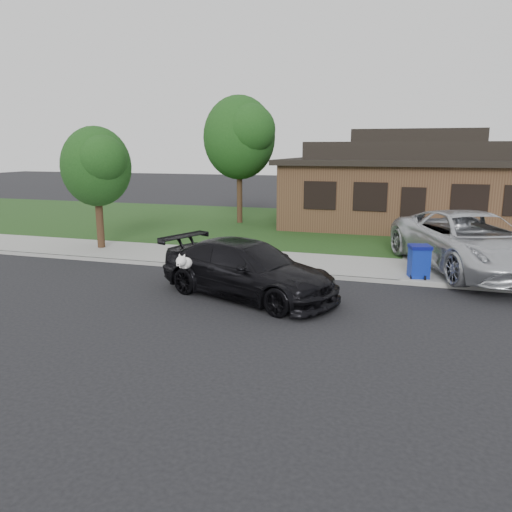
% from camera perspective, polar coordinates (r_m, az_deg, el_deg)
% --- Properties ---
extents(ground, '(120.00, 120.00, 0.00)m').
position_cam_1_polar(ground, '(12.48, -1.85, -5.98)').
color(ground, black).
rests_on(ground, ground).
extents(sidewalk, '(60.00, 3.00, 0.12)m').
position_cam_1_polar(sidewalk, '(17.10, 3.63, -0.77)').
color(sidewalk, gray).
rests_on(sidewalk, ground).
extents(curb, '(60.00, 0.12, 0.12)m').
position_cam_1_polar(curb, '(15.68, 2.33, -1.94)').
color(curb, gray).
rests_on(curb, ground).
extents(lawn, '(60.00, 13.00, 0.13)m').
position_cam_1_polar(lawn, '(24.81, 8.02, 3.23)').
color(lawn, '#193814').
rests_on(lawn, ground).
extents(driveway, '(4.50, 13.00, 0.14)m').
position_cam_1_polar(driveway, '(21.64, 22.54, 1.10)').
color(driveway, gray).
rests_on(driveway, ground).
extents(sedan, '(5.55, 3.76, 1.49)m').
position_cam_1_polar(sedan, '(13.25, -0.98, -1.53)').
color(sedan, black).
rests_on(sedan, ground).
extents(minivan, '(5.32, 7.18, 1.81)m').
position_cam_1_polar(minivan, '(16.94, 23.26, 1.53)').
color(minivan, silver).
rests_on(minivan, driveway).
extents(recycling_bin, '(0.72, 0.72, 0.99)m').
position_cam_1_polar(recycling_bin, '(15.51, 18.13, -0.59)').
color(recycling_bin, '#0D2698').
rests_on(recycling_bin, sidewalk).
extents(house, '(12.60, 8.60, 4.65)m').
position_cam_1_polar(house, '(26.25, 17.60, 7.82)').
color(house, '#422B1C').
rests_on(house, ground).
extents(tree_0, '(3.78, 3.60, 6.34)m').
position_cam_1_polar(tree_0, '(25.45, -1.67, 13.54)').
color(tree_0, '#332114').
rests_on(tree_0, ground).
extents(tree_2, '(2.73, 2.60, 4.59)m').
position_cam_1_polar(tree_2, '(19.84, -17.67, 9.85)').
color(tree_2, '#332114').
rests_on(tree_2, ground).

